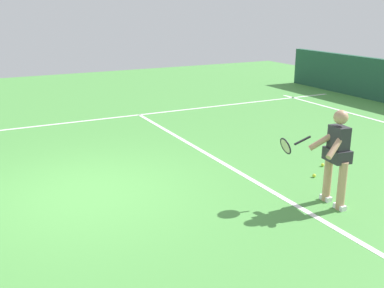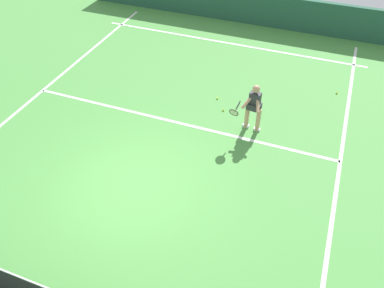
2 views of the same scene
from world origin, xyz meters
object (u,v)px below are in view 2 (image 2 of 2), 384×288
at_px(tennis_ball_mid, 337,93).
at_px(tennis_ball_near, 223,110).
at_px(tennis_ball_far, 218,98).
at_px(tennis_player, 253,106).

bearing_deg(tennis_ball_mid, tennis_ball_near, 34.90).
bearing_deg(tennis_ball_near, tennis_ball_far, -55.51).
distance_m(tennis_ball_mid, tennis_ball_far, 4.11).
bearing_deg(tennis_ball_near, tennis_ball_mid, -145.10).
xyz_separation_m(tennis_player, tennis_ball_far, (1.44, -1.15, -0.81)).
distance_m(tennis_ball_near, tennis_ball_mid, 4.06).
height_order(tennis_player, tennis_ball_near, tennis_player).
bearing_deg(tennis_ball_near, tennis_player, 150.67).
bearing_deg(tennis_ball_mid, tennis_ball_far, 25.47).
bearing_deg(tennis_player, tennis_ball_mid, -127.92).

